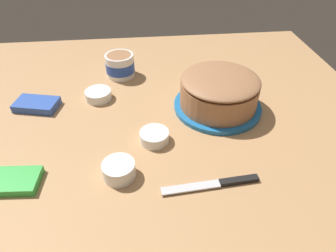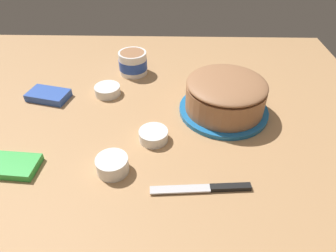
# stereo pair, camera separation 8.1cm
# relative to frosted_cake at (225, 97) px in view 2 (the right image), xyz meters

# --- Properties ---
(ground_plane) EXTENTS (1.54, 1.54, 0.00)m
(ground_plane) POSITION_rel_frosted_cake_xyz_m (0.26, 0.18, -0.06)
(ground_plane) COLOR tan
(frosted_cake) EXTENTS (0.27, 0.27, 0.12)m
(frosted_cake) POSITION_rel_frosted_cake_xyz_m (0.00, 0.00, 0.00)
(frosted_cake) COLOR #1E6BB2
(frosted_cake) RESTS_ON ground_plane
(frosting_tub) EXTENTS (0.10, 0.10, 0.08)m
(frosting_tub) POSITION_rel_frosted_cake_xyz_m (0.31, -0.24, -0.01)
(frosting_tub) COLOR white
(frosting_tub) RESTS_ON ground_plane
(spreading_knife) EXTENTS (0.24, 0.04, 0.01)m
(spreading_knife) POSITION_rel_frosted_cake_xyz_m (0.07, 0.31, -0.05)
(spreading_knife) COLOR silver
(spreading_knife) RESTS_ON ground_plane
(sprinkle_bowl_pink) EXTENTS (0.09, 0.09, 0.03)m
(sprinkle_bowl_pink) POSITION_rel_frosted_cake_xyz_m (0.38, -0.09, -0.04)
(sprinkle_bowl_pink) COLOR white
(sprinkle_bowl_pink) RESTS_ON ground_plane
(sprinkle_bowl_blue) EXTENTS (0.08, 0.08, 0.04)m
(sprinkle_bowl_blue) POSITION_rel_frosted_cake_xyz_m (0.30, 0.25, -0.03)
(sprinkle_bowl_blue) COLOR white
(sprinkle_bowl_blue) RESTS_ON ground_plane
(sprinkle_bowl_yellow) EXTENTS (0.08, 0.08, 0.03)m
(sprinkle_bowl_yellow) POSITION_rel_frosted_cake_xyz_m (0.21, 0.14, -0.04)
(sprinkle_bowl_yellow) COLOR white
(sprinkle_bowl_yellow) RESTS_ON ground_plane
(candy_box_lower) EXTENTS (0.15, 0.11, 0.02)m
(candy_box_lower) POSITION_rel_frosted_cake_xyz_m (0.57, -0.06, -0.04)
(candy_box_lower) COLOR #2D51B2
(candy_box_lower) RESTS_ON ground_plane
(candy_box_upper) EXTENTS (0.15, 0.09, 0.02)m
(candy_box_upper) POSITION_rel_frosted_cake_xyz_m (0.57, 0.25, -0.05)
(candy_box_upper) COLOR green
(candy_box_upper) RESTS_ON ground_plane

